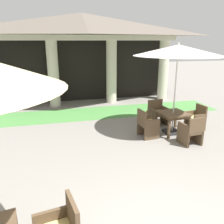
{
  "coord_description": "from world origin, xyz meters",
  "views": [
    {
      "loc": [
        -1.46,
        -2.15,
        2.97
      ],
      "look_at": [
        0.02,
        3.64,
        1.16
      ],
      "focal_mm": 37.98,
      "sensor_mm": 36.0,
      "label": 1
    }
  ],
  "objects": [
    {
      "name": "lawn_strip",
      "position": [
        0.0,
        7.38,
        0.0
      ],
      "size": [
        11.22,
        1.84,
        0.01
      ],
      "primitive_type": "cube",
      "color": "#519347",
      "rests_on": "ground"
    },
    {
      "name": "patio_chair_near_foreground_west",
      "position": [
        1.38,
        4.42,
        0.41
      ],
      "size": [
        0.58,
        0.62,
        0.89
      ],
      "rotation": [
        0.0,
        0.0,
        -1.47
      ],
      "color": "brown",
      "rests_on": "ground"
    },
    {
      "name": "patio_chair_near_foreground_south",
      "position": [
        2.42,
        3.58,
        0.4
      ],
      "size": [
        0.6,
        0.6,
        0.88
      ],
      "rotation": [
        0.0,
        0.0,
        0.1
      ],
      "color": "brown",
      "rests_on": "ground"
    },
    {
      "name": "patio_umbrella_near_foreground",
      "position": [
        2.32,
        4.52,
        2.67
      ],
      "size": [
        2.74,
        2.74,
        2.91
      ],
      "color": "#2D2D2D",
      "rests_on": "ground"
    },
    {
      "name": "background_pavilion",
      "position": [
        0.0,
        9.12,
        3.21
      ],
      "size": [
        9.42,
        3.08,
        4.14
      ],
      "color": "beige",
      "rests_on": "ground"
    },
    {
      "name": "patio_chair_near_foreground_north",
      "position": [
        2.22,
        5.46,
        0.41
      ],
      "size": [
        0.66,
        0.6,
        0.88
      ],
      "rotation": [
        0.0,
        0.0,
        -3.04
      ],
      "color": "brown",
      "rests_on": "ground"
    },
    {
      "name": "terracotta_urn",
      "position": [
        2.09,
        5.99,
        0.2
      ],
      "size": [
        0.29,
        0.29,
        0.47
      ],
      "color": "brown",
      "rests_on": "ground"
    },
    {
      "name": "patio_chair_near_foreground_east",
      "position": [
        3.26,
        4.62,
        0.39
      ],
      "size": [
        0.56,
        0.59,
        0.86
      ],
      "rotation": [
        0.0,
        0.0,
        -4.61
      ],
      "color": "brown",
      "rests_on": "ground"
    },
    {
      "name": "patio_table_near_foreground",
      "position": [
        2.32,
        4.52,
        0.61
      ],
      "size": [
        0.94,
        0.94,
        0.71
      ],
      "rotation": [
        0.0,
        0.0,
        0.1
      ],
      "color": "brown",
      "rests_on": "ground"
    }
  ]
}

